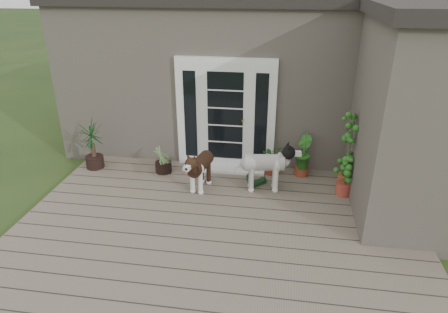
# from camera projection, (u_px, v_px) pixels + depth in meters

# --- Properties ---
(deck) EXTENTS (6.20, 4.60, 0.12)m
(deck) POSITION_uv_depth(u_px,v_px,m) (217.00, 231.00, 6.08)
(deck) COLOR #6B5B4C
(deck) RESTS_ON ground
(house_main) EXTENTS (7.40, 4.00, 3.10)m
(house_main) POSITION_uv_depth(u_px,v_px,m) (247.00, 72.00, 9.28)
(house_main) COLOR #665E54
(house_main) RESTS_ON ground
(house_wing) EXTENTS (1.60, 2.40, 3.10)m
(house_wing) POSITION_uv_depth(u_px,v_px,m) (417.00, 125.00, 6.05)
(house_wing) COLOR #665E54
(house_wing) RESTS_ON ground
(roof_wing) EXTENTS (1.80, 2.60, 0.20)m
(roof_wing) POSITION_uv_depth(u_px,v_px,m) (441.00, 10.00, 5.36)
(roof_wing) COLOR #2D2826
(roof_wing) RESTS_ON house_wing
(door_unit) EXTENTS (1.90, 0.14, 2.15)m
(door_unit) POSITION_uv_depth(u_px,v_px,m) (226.00, 114.00, 7.61)
(door_unit) COLOR white
(door_unit) RESTS_ON deck
(door_step) EXTENTS (1.60, 0.40, 0.05)m
(door_step) POSITION_uv_depth(u_px,v_px,m) (224.00, 168.00, 7.87)
(door_step) COLOR white
(door_step) RESTS_ON deck
(brindle_dog) EXTENTS (0.52, 0.90, 0.71)m
(brindle_dog) POSITION_uv_depth(u_px,v_px,m) (201.00, 170.00, 7.05)
(brindle_dog) COLOR #341D12
(brindle_dog) RESTS_ON deck
(white_dog) EXTENTS (0.98, 0.53, 0.78)m
(white_dog) POSITION_uv_depth(u_px,v_px,m) (264.00, 170.00, 7.00)
(white_dog) COLOR silver
(white_dog) RESTS_ON deck
(spider_plant) EXTENTS (0.66, 0.66, 0.56)m
(spider_plant) POSITION_uv_depth(u_px,v_px,m) (163.00, 159.00, 7.67)
(spider_plant) COLOR #94AD6A
(spider_plant) RESTS_ON deck
(yucca) EXTENTS (0.75, 0.75, 0.96)m
(yucca) POSITION_uv_depth(u_px,v_px,m) (93.00, 145.00, 7.77)
(yucca) COLOR #123311
(yucca) RESTS_ON deck
(herb_a) EXTENTS (0.54, 0.54, 0.48)m
(herb_a) POSITION_uv_depth(u_px,v_px,m) (271.00, 162.00, 7.63)
(herb_a) COLOR #194F16
(herb_a) RESTS_ON deck
(herb_b) EXTENTS (0.45, 0.45, 0.59)m
(herb_b) POSITION_uv_depth(u_px,v_px,m) (302.00, 161.00, 7.55)
(herb_b) COLOR #255819
(herb_b) RESTS_ON deck
(herb_c) EXTENTS (0.39, 0.39, 0.50)m
(herb_c) POSITION_uv_depth(u_px,v_px,m) (347.00, 170.00, 7.30)
(herb_c) COLOR #255E1A
(herb_c) RESTS_ON deck
(sapling) EXTENTS (0.48, 0.48, 1.54)m
(sapling) POSITION_uv_depth(u_px,v_px,m) (349.00, 154.00, 6.69)
(sapling) COLOR #255919
(sapling) RESTS_ON deck
(clog_left) EXTENTS (0.20, 0.31, 0.09)m
(clog_left) POSITION_uv_depth(u_px,v_px,m) (250.00, 179.00, 7.42)
(clog_left) COLOR #143316
(clog_left) RESTS_ON deck
(clog_right) EXTENTS (0.34, 0.35, 0.10)m
(clog_right) POSITION_uv_depth(u_px,v_px,m) (259.00, 182.00, 7.30)
(clog_right) COLOR black
(clog_right) RESTS_ON deck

